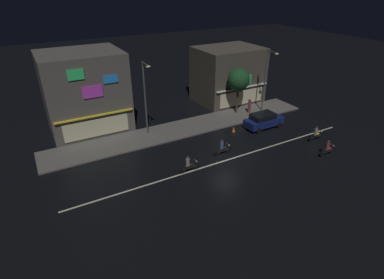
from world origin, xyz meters
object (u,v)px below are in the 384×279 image
streetlamp_mid (267,76)px  motorcycle_lead (328,149)px  motorcycle_following (189,165)px  motorcycle_trailing_far (316,134)px  traffic_cone (234,129)px  streetlamp_west (146,94)px  pedestrian_on_sidewalk (249,106)px  motorcycle_opposite_lane (222,148)px  parked_car_near_kerb (264,120)px

streetlamp_mid → motorcycle_lead: 11.68m
motorcycle_lead → motorcycle_following: size_ratio=1.00×
motorcycle_trailing_far → traffic_cone: 8.21m
streetlamp_mid → motorcycle_trailing_far: (-0.35, -8.32, -3.76)m
streetlamp_mid → motorcycle_following: streetlamp_mid is taller
streetlamp_west → traffic_cone: streetlamp_west is taller
pedestrian_on_sidewalk → traffic_cone: size_ratio=3.30×
motorcycle_lead → motorcycle_opposite_lane: bearing=-36.7°
pedestrian_on_sidewalk → motorcycle_opposite_lane: bearing=153.4°
parked_car_near_kerb → traffic_cone: parked_car_near_kerb is taller
motorcycle_lead → motorcycle_opposite_lane: (-8.33, 4.79, 0.00)m
motorcycle_lead → traffic_cone: motorcycle_lead is taller
streetlamp_mid → motorcycle_opposite_lane: (-10.14, -6.11, -3.76)m
streetlamp_mid → pedestrian_on_sidewalk: 3.89m
parked_car_near_kerb → motorcycle_opposite_lane: parked_car_near_kerb is taller
motorcycle_following → traffic_cone: 8.94m
parked_car_near_kerb → motorcycle_opposite_lane: size_ratio=2.26×
traffic_cone → motorcycle_following: bearing=-150.9°
parked_car_near_kerb → motorcycle_lead: (1.20, -7.40, -0.24)m
parked_car_near_kerb → motorcycle_trailing_far: (2.65, -4.82, -0.24)m
parked_car_near_kerb → motorcycle_opposite_lane: 7.60m
motorcycle_opposite_lane → traffic_cone: size_ratio=3.45×
streetlamp_west → motorcycle_opposite_lane: streetlamp_west is taller
streetlamp_west → traffic_cone: bearing=-24.2°
streetlamp_west → motorcycle_opposite_lane: (4.44, -7.02, -3.88)m
motorcycle_trailing_far → motorcycle_following: bearing=0.5°
motorcycle_opposite_lane → parked_car_near_kerb: bearing=15.8°
parked_car_near_kerb → traffic_cone: 3.52m
streetlamp_mid → motorcycle_trailing_far: size_ratio=3.80×
parked_car_near_kerb → motorcycle_following: parked_car_near_kerb is taller
streetlamp_mid → pedestrian_on_sidewalk: streetlamp_mid is taller
streetlamp_west → pedestrian_on_sidewalk: 13.22m
streetlamp_mid → traffic_cone: streetlamp_mid is taller
motorcycle_trailing_far → traffic_cone: (-6.04, 5.54, -0.36)m
parked_car_near_kerb → traffic_cone: bearing=167.9°
motorcycle_opposite_lane → motorcycle_trailing_far: (9.79, -2.21, 0.00)m
pedestrian_on_sidewalk → parked_car_near_kerb: (-1.16, -3.88, -0.11)m
motorcycle_opposite_lane → traffic_cone: bearing=37.4°
streetlamp_west → pedestrian_on_sidewalk: streetlamp_west is taller
motorcycle_lead → motorcycle_trailing_far: 2.97m
streetlamp_west → streetlamp_mid: 14.61m
motorcycle_lead → traffic_cone: bearing=-67.3°
parked_car_near_kerb → motorcycle_lead: bearing=-80.8°
motorcycle_following → motorcycle_lead: bearing=-20.1°
motorcycle_opposite_lane → traffic_cone: motorcycle_opposite_lane is taller
streetlamp_mid → motorcycle_lead: bearing=-99.4°
streetlamp_mid → pedestrian_on_sidewalk: (-1.84, 0.37, -3.41)m
pedestrian_on_sidewalk → motorcycle_opposite_lane: pedestrian_on_sidewalk is taller
streetlamp_mid → motorcycle_opposite_lane: size_ratio=3.80×
motorcycle_lead → motorcycle_following: same height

